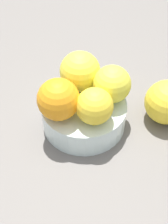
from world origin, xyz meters
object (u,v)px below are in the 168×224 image
object	(u,v)px
orange_in_bowl_3	(95,106)
orange_loose_0	(167,102)
fruit_bowl	(84,114)
orange_in_bowl_2	(80,71)
orange_in_bowl_0	(58,99)
orange_in_bowl_1	(112,84)

from	to	relation	value
orange_in_bowl_3	orange_loose_0	bearing A→B (deg)	-37.87
fruit_bowl	orange_in_bowl_2	world-z (taller)	orange_in_bowl_2
orange_in_bowl_0	orange_in_bowl_2	xyz separation A→B (cm)	(7.53, 0.69, 0.06)
fruit_bowl	orange_in_bowl_3	world-z (taller)	orange_in_bowl_3
orange_in_bowl_0	orange_loose_0	bearing A→B (deg)	-46.90
orange_in_bowl_2	orange_loose_0	size ratio (longest dim) A/B	0.89
orange_in_bowl_3	orange_in_bowl_1	bearing A→B (deg)	0.48
orange_in_bowl_1	orange_loose_0	distance (cm)	10.76
orange_in_bowl_1	orange_in_bowl_2	size ratio (longest dim) A/B	0.91
orange_in_bowl_0	orange_in_bowl_2	distance (cm)	7.56
fruit_bowl	orange_loose_0	bearing A→B (deg)	-52.55
orange_in_bowl_1	orange_in_bowl_3	bearing A→B (deg)	-179.52
fruit_bowl	orange_loose_0	distance (cm)	14.74
orange_in_bowl_3	orange_loose_0	world-z (taller)	orange_in_bowl_3
fruit_bowl	orange_in_bowl_2	bearing A→B (deg)	40.64
orange_in_bowl_2	orange_in_bowl_0	bearing A→B (deg)	-174.78
fruit_bowl	orange_in_bowl_3	xyz separation A→B (cm)	(-1.95, -3.19, 5.60)
orange_in_bowl_0	orange_in_bowl_2	bearing A→B (deg)	5.22
fruit_bowl	orange_loose_0	world-z (taller)	orange_loose_0
fruit_bowl	orange_in_bowl_0	size ratio (longest dim) A/B	2.13
orange_in_bowl_1	orange_in_bowl_3	size ratio (longest dim) A/B	1.07
orange_in_bowl_0	fruit_bowl	bearing A→B (deg)	-28.95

